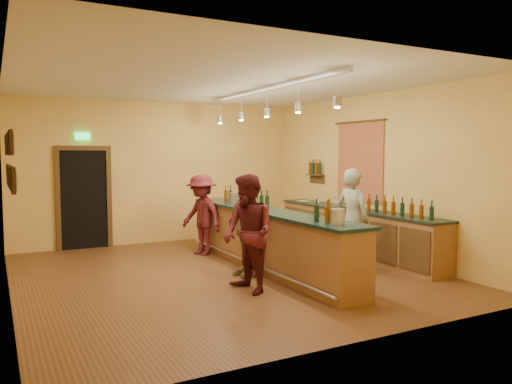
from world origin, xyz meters
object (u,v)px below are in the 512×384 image
bartender (353,220)px  back_counter (356,231)px  customer_b (246,226)px  customer_a (248,233)px  customer_c (202,215)px  tasting_bar (267,235)px  bar_stool (265,221)px

bartender → back_counter: bearing=-53.0°
back_counter → customer_b: size_ratio=2.72×
customer_a → customer_c: bearing=166.3°
tasting_bar → bar_stool: bearing=61.6°
customer_c → tasting_bar: bearing=-1.9°
customer_b → customer_c: bearing=171.6°
tasting_bar → customer_c: (-0.55, 1.70, 0.20)m
tasting_bar → customer_c: bearing=107.9°
back_counter → customer_c: 3.10m
bartender → customer_c: (-1.80, 2.53, -0.08)m
tasting_bar → bartender: bearing=-33.7°
tasting_bar → customer_c: 1.80m
customer_c → bar_stool: bearing=64.4°
bartender → bar_stool: bearing=-2.1°
customer_c → customer_b: bearing=-19.8°
customer_a → tasting_bar: bearing=135.7°
tasting_bar → bar_stool: tasting_bar is taller
back_counter → customer_c: bearing=150.5°
back_counter → tasting_bar: tasting_bar is taller
customer_a → customer_b: bearing=149.6°
customer_b → customer_c: customer_b is taller
customer_a → customer_c: size_ratio=1.08×
back_counter → customer_b: customer_b is taller
back_counter → customer_b: (-2.69, -0.47, 0.35)m
bartender → customer_a: bartender is taller
customer_c → bar_stool: size_ratio=2.16×
customer_a → customer_c: 2.94m
tasting_bar → bartender: size_ratio=2.87×
customer_b → customer_c: 1.99m
tasting_bar → bartender: bartender is taller
back_counter → customer_c: (-2.69, 1.52, 0.32)m
bartender → customer_a: (-2.23, -0.38, -0.02)m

